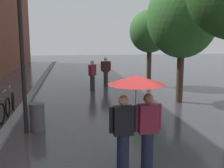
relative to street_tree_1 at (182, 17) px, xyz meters
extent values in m
cube|color=slate|center=(-6.62, 4.27, -3.57)|extent=(0.30, 36.00, 0.12)
cylinder|color=#473323|center=(0.00, 0.00, -2.45)|extent=(0.29, 0.29, 2.37)
ellipsoid|color=#387533|center=(0.00, 0.00, 0.02)|extent=(2.98, 2.98, 3.43)
cylinder|color=#473323|center=(-0.17, 4.06, -2.50)|extent=(0.27, 0.27, 2.26)
ellipsoid|color=#387533|center=(-0.17, 4.06, -0.46)|extent=(2.31, 2.31, 2.43)
torus|color=black|center=(-6.96, -1.99, -3.28)|extent=(0.13, 0.70, 0.70)
torus|color=black|center=(-6.94, -1.12, -3.28)|extent=(0.08, 0.70, 0.70)
cylinder|color=#1E7A38|center=(-7.03, -1.12, -2.99)|extent=(0.04, 0.04, 0.58)
cylinder|color=#9E9EA3|center=(-7.03, -1.12, -2.70)|extent=(0.04, 0.46, 0.03)
torus|color=black|center=(-6.95, -0.23, -3.28)|extent=(0.15, 0.70, 0.70)
cylinder|color=slate|center=(-7.03, -0.24, -2.99)|extent=(0.04, 0.04, 0.58)
cylinder|color=#9E9EA3|center=(-7.03, -0.24, -2.70)|extent=(0.09, 0.46, 0.03)
cylinder|color=#1E233D|center=(-3.64, -5.68, -3.23)|extent=(0.26, 0.26, 0.80)
cube|color=black|center=(-3.64, -5.68, -2.53)|extent=(0.41, 0.23, 0.60)
sphere|color=tan|center=(-3.64, -5.68, -2.10)|extent=(0.21, 0.21, 0.21)
cylinder|color=black|center=(-3.89, -5.69, -2.50)|extent=(0.09, 0.09, 0.54)
cylinder|color=black|center=(-3.39, -5.67, -2.50)|extent=(0.09, 0.09, 0.54)
cylinder|color=#1E233D|center=(-3.11, -5.66, -3.23)|extent=(0.26, 0.26, 0.81)
cube|color=maroon|center=(-3.11, -5.66, -2.52)|extent=(0.41, 0.23, 0.61)
sphere|color=#9E7051|center=(-3.11, -5.66, -2.09)|extent=(0.21, 0.21, 0.21)
cylinder|color=maroon|center=(-3.36, -5.67, -2.49)|extent=(0.09, 0.09, 0.55)
cylinder|color=maroon|center=(-2.86, -5.65, -2.49)|extent=(0.09, 0.09, 0.55)
cylinder|color=#9E9EA3|center=(-3.37, -5.65, -2.30)|extent=(0.02, 0.02, 1.07)
cone|color=red|center=(-3.37, -5.65, -1.69)|extent=(1.16, 1.16, 0.18)
cylinder|color=black|center=(-6.02, -2.98, -1.57)|extent=(0.12, 0.12, 4.13)
cylinder|color=#4C4C51|center=(-5.71, -2.85, -3.21)|extent=(0.44, 0.44, 0.85)
cylinder|color=#2D2D33|center=(-3.53, 3.35, -3.24)|extent=(0.26, 0.26, 0.79)
cube|color=maroon|center=(-3.53, 3.35, -2.55)|extent=(0.44, 0.44, 0.59)
sphere|color=beige|center=(-3.53, 3.35, -2.12)|extent=(0.21, 0.21, 0.21)
cylinder|color=maroon|center=(-3.35, 3.52, -2.52)|extent=(0.09, 0.09, 0.53)
cylinder|color=maroon|center=(-3.71, 3.17, -2.52)|extent=(0.09, 0.09, 0.53)
cylinder|color=#2D2D33|center=(-2.65, 4.48, -3.22)|extent=(0.26, 0.26, 0.83)
cube|color=#4C231E|center=(-2.65, 4.48, -2.49)|extent=(0.43, 0.28, 0.63)
sphere|color=beige|center=(-2.65, 4.48, -2.05)|extent=(0.21, 0.21, 0.21)
cylinder|color=#4C231E|center=(-2.41, 4.44, -2.46)|extent=(0.09, 0.09, 0.56)
cylinder|color=#4C231E|center=(-2.90, 4.53, -2.46)|extent=(0.09, 0.09, 0.56)
camera|label=1|loc=(-4.67, -10.81, -0.87)|focal=42.56mm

